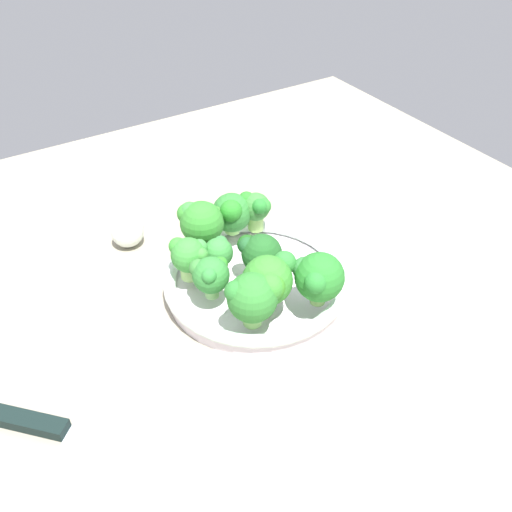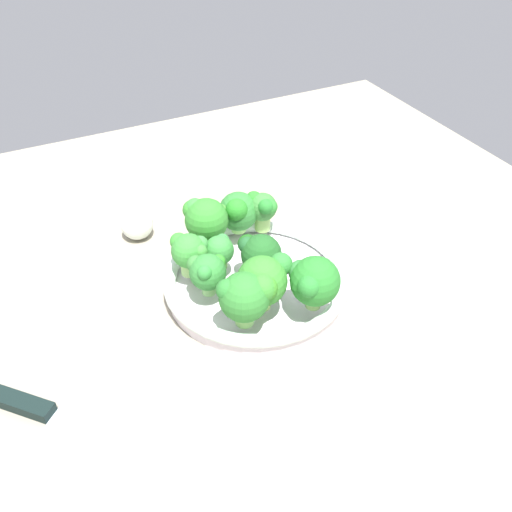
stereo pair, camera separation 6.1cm
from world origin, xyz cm
name	(u,v)px [view 2 (the right image)]	position (x,y,z in cm)	size (l,w,h in cm)	color
ground_plane	(253,316)	(0.00, 0.00, -1.25)	(130.00, 130.00, 2.50)	gray
bowl	(256,281)	(-2.42, -3.78, 1.75)	(27.27, 27.27, 3.43)	white
broccoli_floret_0	(262,208)	(-7.98, -12.82, 7.60)	(4.50, 5.39, 6.49)	#8EC35F
broccoli_floret_1	(313,281)	(-6.01, 5.88, 7.96)	(6.73, 6.96, 7.85)	#86B05C
broccoli_floret_2	(259,254)	(-2.62, -3.15, 7.26)	(5.82, 6.52, 6.75)	#8ACE5C
broccoli_floret_3	(207,272)	(5.42, -2.87, 7.17)	(5.52, 5.25, 6.24)	#82BF67
broccoli_floret_4	(247,295)	(2.98, 4.74, 8.14)	(7.75, 6.59, 7.82)	#82BE5F
broccoli_floret_5	(237,212)	(-4.12, -14.01, 7.24)	(7.10, 6.38, 6.92)	#93D66D
broccoli_floret_6	(264,280)	(-0.24, 2.99, 8.03)	(8.82, 6.76, 7.92)	#90C15B
broccoli_floret_7	(205,219)	(1.47, -13.43, 8.07)	(6.62, 6.79, 7.83)	#82B04F
broccoli_floret_8	(219,250)	(1.81, -7.37, 6.40)	(4.58, 4.35, 5.20)	#75B554
broccoli_floret_9	(189,251)	(6.02, -8.02, 7.28)	(5.49, 5.48, 6.48)	#A0D271
knife	(51,414)	(29.11, 5.70, 0.55)	(20.26, 20.75, 1.50)	silver
garlic_bulb	(137,224)	(9.50, -24.26, 2.67)	(5.34, 5.34, 5.34)	white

